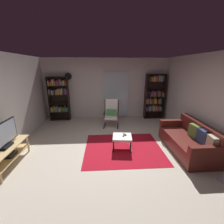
{
  "coord_description": "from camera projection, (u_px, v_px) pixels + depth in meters",
  "views": [
    {
      "loc": [
        -0.13,
        -3.66,
        2.23
      ],
      "look_at": [
        0.13,
        0.76,
        0.88
      ],
      "focal_mm": 23.81,
      "sensor_mm": 36.0,
      "label": 1
    }
  ],
  "objects": [
    {
      "name": "lounge_armchair",
      "position": [
        111.0,
        112.0,
        5.79
      ],
      "size": [
        0.63,
        0.71,
        1.02
      ],
      "color": "black",
      "rests_on": "ground"
    },
    {
      "name": "cell_phone",
      "position": [
        125.0,
        135.0,
        4.22
      ],
      "size": [
        0.1,
        0.15,
        0.01
      ],
      "primitive_type": "cube",
      "rotation": [
        0.0,
        0.0,
        0.26
      ],
      "color": "black",
      "rests_on": "ottoman"
    },
    {
      "name": "wall_back",
      "position": [
        106.0,
        89.0,
        6.54
      ],
      "size": [
        5.6,
        0.06,
        2.6
      ],
      "primitive_type": "cube",
      "color": "beige",
      "rests_on": "ground"
    },
    {
      "name": "tv_stand",
      "position": [
        7.0,
        153.0,
        3.42
      ],
      "size": [
        0.45,
        1.27,
        0.48
      ],
      "color": "tan",
      "rests_on": "ground"
    },
    {
      "name": "ottoman",
      "position": [
        122.0,
        138.0,
        4.15
      ],
      "size": [
        0.57,
        0.53,
        0.38
      ],
      "color": "white",
      "rests_on": "ground"
    },
    {
      "name": "tv_remote",
      "position": [
        124.0,
        135.0,
        4.16
      ],
      "size": [
        0.09,
        0.15,
        0.02
      ],
      "primitive_type": "cube",
      "rotation": [
        0.0,
        0.0,
        -0.39
      ],
      "color": "black",
      "rests_on": "ottoman"
    },
    {
      "name": "ground_plane",
      "position": [
        109.0,
        150.0,
        4.15
      ],
      "size": [
        7.02,
        7.02,
        0.0
      ],
      "primitive_type": "plane",
      "color": "#BEB3A2"
    },
    {
      "name": "leather_sofa",
      "position": [
        189.0,
        141.0,
        4.03
      ],
      "size": [
        0.85,
        1.79,
        0.81
      ],
      "color": "#5D221B",
      "rests_on": "ground"
    },
    {
      "name": "area_rug",
      "position": [
        123.0,
        148.0,
        4.23
      ],
      "size": [
        2.15,
        1.83,
        0.01
      ],
      "primitive_type": "cube",
      "color": "#A51020",
      "rests_on": "ground"
    },
    {
      "name": "bookshelf_near_tv",
      "position": [
        59.0,
        97.0,
        6.28
      ],
      "size": [
        0.82,
        0.3,
        1.85
      ],
      "color": "black",
      "rests_on": "ground"
    },
    {
      "name": "wall_clock",
      "position": [
        68.0,
        76.0,
        6.22
      ],
      "size": [
        0.29,
        0.03,
        0.29
      ],
      "color": "silver"
    },
    {
      "name": "bookshelf_near_sofa",
      "position": [
        154.0,
        96.0,
        6.54
      ],
      "size": [
        0.83,
        0.3,
        1.94
      ],
      "color": "black",
      "rests_on": "ground"
    },
    {
      "name": "glass_door_panel",
      "position": [
        116.0,
        95.0,
        6.57
      ],
      "size": [
        1.1,
        0.01,
        2.0
      ],
      "primitive_type": "cube",
      "color": "silver"
    },
    {
      "name": "wall_right",
      "position": [
        211.0,
        103.0,
        3.92
      ],
      "size": [
        0.06,
        6.0,
        2.6
      ],
      "primitive_type": "cube",
      "color": "beige",
      "rests_on": "ground"
    },
    {
      "name": "television",
      "position": [
        3.0,
        136.0,
        3.29
      ],
      "size": [
        0.2,
        0.96,
        0.58
      ],
      "color": "black",
      "rests_on": "tv_stand"
    }
  ]
}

